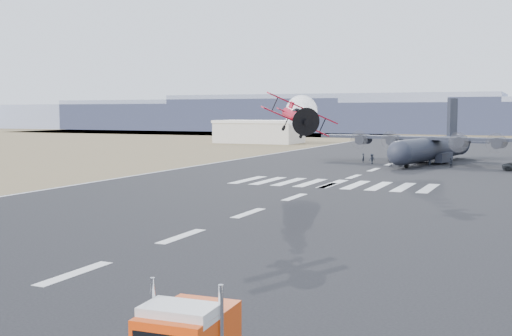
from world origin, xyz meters
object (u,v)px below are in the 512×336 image
Objects in this scene: transport_aircraft at (432,146)px; crew_h at (450,163)px; crew_f at (416,160)px; aerobatic_biplane at (296,116)px; crew_e at (430,160)px; crew_d at (391,161)px; crew_b at (400,162)px; crew_c at (372,159)px; hangar_left at (259,131)px; crew_g at (363,158)px; crew_a at (402,162)px.

transport_aircraft reaches higher than crew_h.
aerobatic_biplane is at bearing -76.63° from crew_f.
crew_d is at bearing 25.21° from crew_e.
crew_e is at bearing 3.38° from crew_f.
crew_c is at bearing -69.57° from crew_b.
hangar_left is 80.81m from transport_aircraft.
transport_aircraft reaches higher than crew_g.
crew_h is at bearing -104.19° from crew_g.
crew_h is at bearing -45.42° from hangar_left.
crew_h is (4.56, 61.54, -8.13)m from aerobatic_biplane.
crew_b reaches higher than crew_g.
crew_c is at bearing -151.79° from crew_f.
crew_e is (4.20, 5.00, -0.03)m from crew_b.
crew_g is at bearing -77.63° from crew_b.
crew_c is 1.11× the size of crew_f.
crew_b is 1.04× the size of crew_e.
crew_f is (7.41, 2.17, -0.09)m from crew_c.
transport_aircraft reaches higher than crew_c.
crew_b is (54.52, -65.10, -2.58)m from hangar_left.
transport_aircraft reaches higher than aerobatic_biplane.
crew_e is 12.08m from crew_g.
crew_f is (1.35, 6.15, -0.05)m from crew_a.
crew_e is at bearing -121.13° from crew_a.
crew_g is at bearing -154.42° from transport_aircraft.
crew_h is at bearing 119.26° from crew_e.
crew_b is 9.92m from crew_g.
crew_a is 6.30m from crew_f.
crew_a is (-3.02, 59.17, -8.06)m from aerobatic_biplane.
crew_c reaches higher than crew_a.
hangar_left is 0.60× the size of transport_aircraft.
hangar_left is 13.80× the size of crew_d.
crew_b is at bearing -97.27° from crew_f.
crew_b is 1.50m from crew_d.
crew_f is at bearing -148.93° from crew_b.
aerobatic_biplane is 65.84m from crew_f.
transport_aircraft reaches higher than crew_f.
transport_aircraft is 25.47× the size of crew_e.
crew_a is at bearing -27.97° from crew_h.
transport_aircraft is at bearing -154.49° from crew_d.
aerobatic_biplane reaches higher than crew_g.
transport_aircraft is at bearing -43.71° from hangar_left.
crew_a is 1.06× the size of crew_f.
crew_h is (62.61, -63.53, -2.62)m from hangar_left.
crew_f is at bearing -27.91° from crew_e.
transport_aircraft is at bearing 165.46° from crew_c.
transport_aircraft reaches higher than crew_b.
aerobatic_biplane is at bearing 53.62° from crew_b.
crew_b is (-3.53, 59.97, -8.09)m from aerobatic_biplane.
transport_aircraft is 23.02× the size of crew_d.
crew_h is at bearing 66.38° from aerobatic_biplane.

